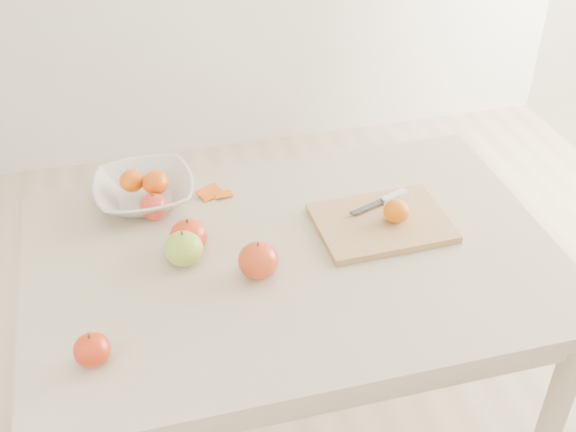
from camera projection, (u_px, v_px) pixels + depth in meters
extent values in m
cube|color=#C0AF91|center=(294.00, 260.00, 1.65)|extent=(1.20, 0.80, 0.04)
cylinder|color=#BCAA8E|center=(76.00, 318.00, 2.03)|extent=(0.06, 0.06, 0.71)
cylinder|color=#BCAA8E|center=(432.00, 256.00, 2.25)|extent=(0.06, 0.06, 0.71)
cylinder|color=#BCAA8E|center=(548.00, 432.00, 1.72)|extent=(0.06, 0.06, 0.71)
cube|color=#AE8057|center=(382.00, 223.00, 1.72)|extent=(0.32, 0.23, 0.02)
ellipsoid|color=#CF6407|center=(396.00, 211.00, 1.69)|extent=(0.06, 0.06, 0.05)
imported|color=silver|center=(144.00, 191.00, 1.79)|extent=(0.25, 0.25, 0.06)
ellipsoid|color=#D35907|center=(132.00, 181.00, 1.77)|extent=(0.06, 0.06, 0.05)
ellipsoid|color=#CB4307|center=(155.00, 182.00, 1.76)|extent=(0.07, 0.07, 0.06)
cube|color=#D24F0E|center=(210.00, 194.00, 1.83)|extent=(0.07, 0.07, 0.01)
cube|color=#D4610F|center=(223.00, 195.00, 1.82)|extent=(0.05, 0.04, 0.01)
cube|color=white|center=(394.00, 196.00, 1.78)|extent=(0.08, 0.04, 0.01)
cube|color=#3D4045|center=(367.00, 207.00, 1.74)|extent=(0.09, 0.05, 0.00)
ellipsoid|color=olive|center=(184.00, 248.00, 1.59)|extent=(0.09, 0.09, 0.08)
ellipsoid|color=#981503|center=(258.00, 260.00, 1.56)|extent=(0.09, 0.09, 0.08)
ellipsoid|color=#900509|center=(154.00, 207.00, 1.73)|extent=(0.07, 0.07, 0.06)
ellipsoid|color=#8D0301|center=(189.00, 236.00, 1.63)|extent=(0.09, 0.09, 0.08)
ellipsoid|color=#8B030A|center=(92.00, 350.00, 1.36)|extent=(0.07, 0.07, 0.06)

